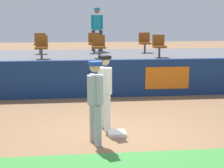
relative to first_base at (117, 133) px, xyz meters
The scene contains 13 objects.
ground_plane 0.05m from the first_base, 139.04° to the left, with size 60.00×60.00×0.00m, color #846042.
first_base is the anchor object (origin of this frame).
player_fielder_home 1.12m from the first_base, 115.61° to the left, with size 0.41×0.58×1.78m.
player_runner_visitor 1.23m from the first_base, 134.93° to the right, with size 0.42×0.48×1.77m.
field_wall 4.04m from the first_base, 90.09° to the left, with size 18.00×0.26×1.25m.
bleacher_platform 6.59m from the first_base, 90.15° to the left, with size 18.00×4.80×1.15m, color #59595E.
seat_front_right 6.10m from the first_base, 67.32° to the left, with size 0.46×0.44×0.84m.
seat_front_left 6.03m from the first_base, 110.82° to the left, with size 0.44×0.44×0.84m.
seat_back_center 7.41m from the first_base, 90.37° to the left, with size 0.47×0.44×0.84m.
seat_front_center 5.67m from the first_base, 89.80° to the left, with size 0.46×0.44×0.84m.
seat_back_left 7.75m from the first_base, 107.38° to the left, with size 0.46×0.44×0.84m.
seat_back_right 7.70m from the first_base, 73.89° to the left, with size 0.47×0.44×0.84m.
spectator_hooded 8.40m from the first_base, 89.00° to the left, with size 0.53×0.36×1.88m.
Camera 1 is at (-0.97, -7.84, 2.67)m, focal length 57.90 mm.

